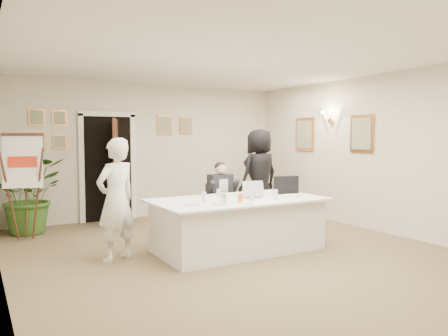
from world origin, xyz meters
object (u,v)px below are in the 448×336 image
Objects in this scene: standing_man at (116,200)px; laptop at (249,188)px; potted_palm at (28,196)px; laptop_bag at (286,185)px; paper_stack at (291,196)px; conference_table at (238,224)px; steel_jug at (223,198)px; oj_glass at (240,198)px; seated_man at (222,199)px; flip_chart at (24,192)px; standing_woman at (259,174)px.

laptop is at bearing 148.33° from standing_man.
potted_palm reaches higher than laptop_bag.
paper_stack is at bearing 143.48° from standing_man.
standing_man is at bearing 168.51° from conference_table.
laptop is 0.76m from laptop_bag.
standing_man is 15.25× the size of steel_jug.
oj_glass is at bearing -117.44° from conference_table.
seated_man is at bearing 115.58° from paper_stack.
seated_man is at bearing 102.77° from laptop.
flip_chart is 6.33× the size of paper_stack.
standing_woman is 14.28× the size of oj_glass.
standing_woman is 2.89m from steel_jug.
conference_table is at bearing -40.07° from flip_chart.
paper_stack is 2.08× the size of oj_glass.
standing_man is 1.69m from oj_glass.
seated_man is 0.90m from laptop.
seated_man reaches higher than paper_stack.
standing_woman reaches higher than paper_stack.
flip_chart reaches higher than steel_jug.
flip_chart is 2.13m from standing_man.
oj_glass is 1.18× the size of steel_jug.
seated_man reaches higher than steel_jug.
laptop is (-0.02, -0.86, 0.27)m from seated_man.
flip_chart is 3.37m from steel_jug.
standing_man is at bearing 166.93° from paper_stack.
potted_palm is at bearing 149.65° from laptop_bag.
oj_glass is (-1.19, -0.49, -0.08)m from laptop_bag.
potted_palm is (-2.57, 2.83, 0.27)m from conference_table.
oj_glass is at bearing 131.36° from standing_man.
steel_jug is at bearing 136.14° from oj_glass.
oj_glass is (-1.86, -2.22, -0.09)m from standing_woman.
steel_jug is (2.31, -2.46, 0.04)m from flip_chart.
potted_palm reaches higher than paper_stack.
standing_man is (0.96, -1.90, 0.04)m from flip_chart.
seated_man is 0.75× the size of flip_chart.
flip_chart is 0.60m from potted_palm.
conference_table is 1.98× the size of seated_man.
flip_chart is 1.30× the size of potted_palm.
flip_chart is (-2.93, 1.32, 0.15)m from seated_man.
laptop reaches higher than oj_glass.
standing_man is 2.73m from laptop_bag.
potted_palm reaches higher than seated_man.
standing_woman reaches higher than seated_man.
potted_palm reaches higher than conference_table.
conference_table is at bearing -47.74° from potted_palm.
flip_chart is at bearing 133.27° from steel_jug.
laptop is 0.67m from steel_jug.
potted_palm is (-2.83, 1.90, 0.02)m from seated_man.
seated_man is at bearing 172.91° from standing_man.
standing_man is 1.27× the size of potted_palm.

